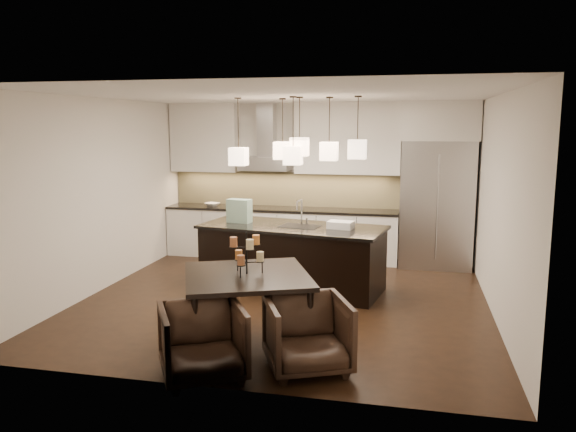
% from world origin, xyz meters
% --- Properties ---
extents(floor, '(5.50, 5.50, 0.02)m').
position_xyz_m(floor, '(0.00, 0.00, -0.01)').
color(floor, black).
rests_on(floor, ground).
extents(ceiling, '(5.50, 5.50, 0.02)m').
position_xyz_m(ceiling, '(0.00, 0.00, 2.81)').
color(ceiling, white).
rests_on(ceiling, wall_back).
extents(wall_back, '(5.50, 0.02, 2.80)m').
position_xyz_m(wall_back, '(0.00, 2.76, 1.40)').
color(wall_back, silver).
rests_on(wall_back, ground).
extents(wall_front, '(5.50, 0.02, 2.80)m').
position_xyz_m(wall_front, '(0.00, -2.76, 1.40)').
color(wall_front, silver).
rests_on(wall_front, ground).
extents(wall_left, '(0.02, 5.50, 2.80)m').
position_xyz_m(wall_left, '(-2.76, 0.00, 1.40)').
color(wall_left, silver).
rests_on(wall_left, ground).
extents(wall_right, '(0.02, 5.50, 2.80)m').
position_xyz_m(wall_right, '(2.76, 0.00, 1.40)').
color(wall_right, silver).
rests_on(wall_right, ground).
extents(refrigerator, '(1.20, 0.72, 2.15)m').
position_xyz_m(refrigerator, '(2.10, 2.38, 1.07)').
color(refrigerator, '#B7B7BA').
rests_on(refrigerator, floor).
extents(fridge_panel, '(1.26, 0.72, 0.65)m').
position_xyz_m(fridge_panel, '(2.10, 2.38, 2.47)').
color(fridge_panel, silver).
rests_on(fridge_panel, refrigerator).
extents(lower_cabinets, '(4.21, 0.62, 0.88)m').
position_xyz_m(lower_cabinets, '(-0.62, 2.43, 0.44)').
color(lower_cabinets, silver).
rests_on(lower_cabinets, floor).
extents(countertop, '(4.21, 0.66, 0.04)m').
position_xyz_m(countertop, '(-0.62, 2.43, 0.90)').
color(countertop, black).
rests_on(countertop, lower_cabinets).
extents(backsplash, '(4.21, 0.02, 0.63)m').
position_xyz_m(backsplash, '(-0.62, 2.73, 1.24)').
color(backsplash, tan).
rests_on(backsplash, countertop).
extents(upper_cab_left, '(1.25, 0.35, 1.25)m').
position_xyz_m(upper_cab_left, '(-2.10, 2.57, 2.17)').
color(upper_cab_left, silver).
rests_on(upper_cab_left, wall_back).
extents(upper_cab_right, '(1.85, 0.35, 1.25)m').
position_xyz_m(upper_cab_right, '(0.55, 2.57, 2.17)').
color(upper_cab_right, silver).
rests_on(upper_cab_right, wall_back).
extents(hood_canopy, '(0.90, 0.52, 0.24)m').
position_xyz_m(hood_canopy, '(-0.93, 2.48, 1.72)').
color(hood_canopy, '#B7B7BA').
rests_on(hood_canopy, wall_back).
extents(hood_chimney, '(0.30, 0.28, 0.96)m').
position_xyz_m(hood_chimney, '(-0.93, 2.59, 2.32)').
color(hood_chimney, '#B7B7BA').
rests_on(hood_chimney, hood_canopy).
extents(fruit_bowl, '(0.34, 0.34, 0.06)m').
position_xyz_m(fruit_bowl, '(-1.92, 2.38, 0.95)').
color(fruit_bowl, silver).
rests_on(fruit_bowl, countertop).
extents(island_body, '(2.73, 1.46, 0.91)m').
position_xyz_m(island_body, '(-0.01, 0.54, 0.46)').
color(island_body, black).
rests_on(island_body, floor).
extents(island_top, '(2.82, 1.56, 0.04)m').
position_xyz_m(island_top, '(-0.01, 0.54, 0.93)').
color(island_top, black).
rests_on(island_top, island_body).
extents(faucet, '(0.14, 0.26, 0.39)m').
position_xyz_m(faucet, '(0.11, 0.62, 1.15)').
color(faucet, silver).
rests_on(faucet, island_top).
extents(tote_bag, '(0.38, 0.24, 0.35)m').
position_xyz_m(tote_bag, '(-0.85, 0.64, 1.13)').
color(tote_bag, '#1B563A').
rests_on(tote_bag, island_top).
extents(food_container, '(0.39, 0.31, 0.10)m').
position_xyz_m(food_container, '(0.71, 0.46, 1.00)').
color(food_container, silver).
rests_on(food_container, island_top).
extents(dining_table, '(1.74, 1.74, 0.80)m').
position_xyz_m(dining_table, '(-0.06, -1.63, 0.40)').
color(dining_table, black).
rests_on(dining_table, floor).
extents(candelabra, '(0.50, 0.50, 0.47)m').
position_xyz_m(candelabra, '(-0.06, -1.63, 1.03)').
color(candelabra, black).
rests_on(candelabra, dining_table).
extents(candle_a, '(0.11, 0.11, 0.11)m').
position_xyz_m(candle_a, '(0.08, -1.58, 0.99)').
color(candle_a, beige).
rests_on(candle_a, candelabra).
extents(candle_b, '(0.11, 0.11, 0.11)m').
position_xyz_m(candle_b, '(-0.18, -1.55, 0.99)').
color(candle_b, orange).
rests_on(candle_b, candelabra).
extents(candle_c, '(0.11, 0.11, 0.11)m').
position_xyz_m(candle_c, '(-0.08, -1.78, 0.99)').
color(candle_c, '#985733').
rests_on(candle_c, candelabra).
extents(candle_d, '(0.11, 0.11, 0.11)m').
position_xyz_m(candle_d, '(0.01, -1.50, 1.16)').
color(candle_d, orange).
rests_on(candle_d, candelabra).
extents(candle_e, '(0.11, 0.11, 0.11)m').
position_xyz_m(candle_e, '(-0.19, -1.67, 1.16)').
color(candle_e, '#985733').
rests_on(candle_e, candelabra).
extents(candle_f, '(0.11, 0.11, 0.11)m').
position_xyz_m(candle_f, '(0.01, -1.75, 1.16)').
color(candle_f, beige).
rests_on(candle_f, candelabra).
extents(armchair_left, '(1.07, 1.08, 0.72)m').
position_xyz_m(armchair_left, '(-0.23, -2.57, 0.36)').
color(armchair_left, black).
rests_on(armchair_left, floor).
extents(armchair_right, '(1.04, 1.06, 0.73)m').
position_xyz_m(armchair_right, '(0.72, -2.17, 0.37)').
color(armchair_right, black).
rests_on(armchair_right, floor).
extents(pendant_a, '(0.24, 0.24, 0.26)m').
position_xyz_m(pendant_a, '(-0.81, 0.51, 1.95)').
color(pendant_a, beige).
rests_on(pendant_a, ceiling).
extents(pendant_b, '(0.24, 0.24, 0.26)m').
position_xyz_m(pendant_b, '(-0.23, 0.85, 2.03)').
color(pendant_b, beige).
rests_on(pendant_b, ceiling).
extents(pendant_c, '(0.24, 0.24, 0.26)m').
position_xyz_m(pendant_c, '(0.11, 0.47, 2.10)').
color(pendant_c, beige).
rests_on(pendant_c, ceiling).
extents(pendant_d, '(0.24, 0.24, 0.26)m').
position_xyz_m(pendant_d, '(0.51, 0.58, 2.04)').
color(pendant_d, beige).
rests_on(pendant_d, ceiling).
extents(pendant_e, '(0.24, 0.24, 0.26)m').
position_xyz_m(pendant_e, '(0.93, 0.38, 2.08)').
color(pendant_e, beige).
rests_on(pendant_e, ceiling).
extents(pendant_f, '(0.24, 0.24, 0.26)m').
position_xyz_m(pendant_f, '(0.05, 0.32, 1.99)').
color(pendant_f, beige).
rests_on(pendant_f, ceiling).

